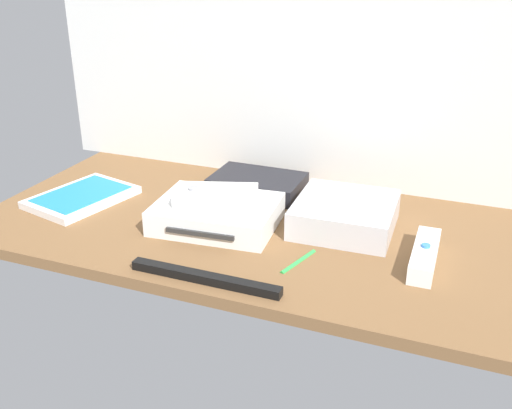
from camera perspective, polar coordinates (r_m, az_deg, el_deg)
ground_plane at (r=105.15cm, az=0.00°, el=-2.49°), size 100.00×48.00×2.00cm
back_wall at (r=118.24cm, az=4.55°, el=17.16°), size 110.00×1.20×64.00cm
game_console at (r=103.95cm, az=-3.84°, el=-0.92°), size 22.25×17.81×4.40cm
mini_computer at (r=103.76cm, az=8.65°, el=-0.93°), size 17.49×17.49×5.30cm
game_case at (r=119.34cm, az=-16.62°, el=0.71°), size 17.67×21.65×1.56cm
network_router at (r=118.18cm, az=0.15°, el=2.02°), size 18.12×12.53×3.40cm
remote_wand at (r=95.32cm, az=16.11°, el=-4.78°), size 3.78×14.84×3.40cm
remote_classic_pad at (r=103.53cm, az=-3.90°, el=0.91°), size 16.17×12.08×2.40cm
sensor_bar at (r=87.64cm, az=-5.05°, el=-7.13°), size 24.00×1.83×1.40cm
stylus_pen at (r=92.88cm, az=4.16°, el=-5.42°), size 3.28×8.82×0.70cm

